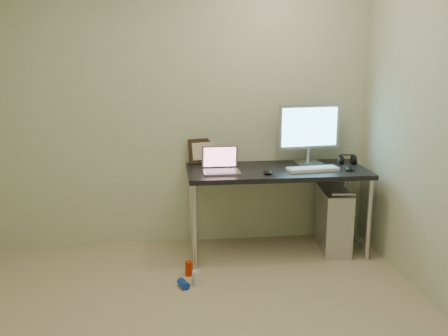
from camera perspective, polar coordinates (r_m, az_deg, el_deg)
wall_back at (r=4.47m, az=-5.53°, el=6.86°), size 3.50×0.02×2.50m
desk at (r=4.34m, az=6.04°, el=-1.13°), size 1.54×0.68×0.75m
tower_computer at (r=4.58m, az=12.38°, el=-5.76°), size 0.28×0.55×0.58m
cable_a at (r=4.80m, az=10.72°, el=-3.24°), size 0.01×0.16×0.69m
cable_b at (r=4.82m, az=11.81°, el=-3.49°), size 0.02×0.11×0.71m
can_red at (r=4.04m, az=-4.02°, el=-11.39°), size 0.08×0.08×0.11m
can_white at (r=3.88m, az=-3.20°, el=-12.44°), size 0.06×0.06×0.11m
can_blue at (r=3.86m, az=-4.66°, el=-13.06°), size 0.10×0.12×0.06m
laptop at (r=4.18m, az=-0.37°, el=0.22°), size 0.31×0.25×0.21m
monitor at (r=4.51m, az=9.70°, el=4.37°), size 0.57×0.19×0.53m
keyboard at (r=4.30m, az=10.11°, el=-0.13°), size 0.45×0.19×0.03m
mouse_right at (r=4.38m, az=14.14°, el=0.01°), size 0.10×0.13×0.04m
mouse_left at (r=4.14m, az=5.01°, el=-0.40°), size 0.08×0.12×0.04m
headphones at (r=4.64m, az=13.89°, el=0.85°), size 0.16×0.10×0.11m
picture_frame at (r=4.52m, az=-2.36°, el=1.99°), size 0.29×0.15×0.23m
webcam at (r=4.51m, az=-0.01°, el=1.77°), size 0.05×0.04×0.13m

